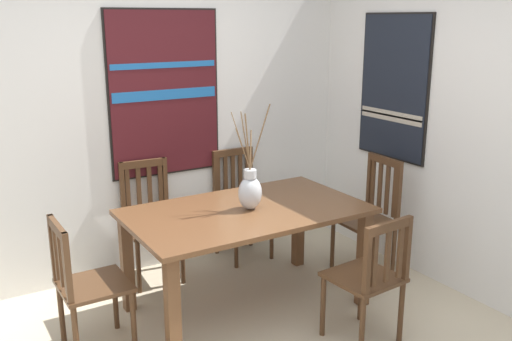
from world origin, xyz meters
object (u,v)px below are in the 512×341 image
at_px(centerpiece_vase, 250,190).
at_px(chair_0, 240,201).
at_px(painting_on_side_wall, 394,87).
at_px(chair_4, 85,284).
at_px(dining_table, 246,224).
at_px(chair_2, 370,214).
at_px(chair_1, 150,219).
at_px(chair_3, 369,277).
at_px(painting_on_back_wall, 165,94).

height_order(centerpiece_vase, chair_0, centerpiece_vase).
distance_m(centerpiece_vase, chair_0, 1.07).
bearing_deg(painting_on_side_wall, centerpiece_vase, -173.41).
bearing_deg(painting_on_side_wall, chair_4, -177.14).
bearing_deg(dining_table, centerpiece_vase, -30.93).
height_order(chair_2, painting_on_side_wall, painting_on_side_wall).
bearing_deg(dining_table, chair_1, 115.42).
bearing_deg(chair_4, centerpiece_vase, -1.95).
distance_m(chair_0, painting_on_side_wall, 1.65).
relative_size(chair_2, chair_3, 1.09).
bearing_deg(chair_2, dining_table, -179.19).
relative_size(chair_0, painting_on_back_wall, 0.71).
height_order(chair_0, chair_4, chair_0).
bearing_deg(painting_on_back_wall, centerpiece_vase, -80.20).
xyz_separation_m(dining_table, chair_4, (-1.15, 0.03, -0.18)).
distance_m(centerpiece_vase, painting_on_side_wall, 1.64).
bearing_deg(painting_on_back_wall, chair_4, -134.40).
relative_size(centerpiece_vase, chair_2, 0.77).
height_order(dining_table, painting_on_side_wall, painting_on_side_wall).
relative_size(chair_1, chair_2, 0.99).
bearing_deg(painting_on_back_wall, chair_3, -72.40).
xyz_separation_m(chair_2, painting_on_side_wall, (0.33, 0.14, 1.02)).
bearing_deg(chair_3, chair_1, 116.57).
xyz_separation_m(centerpiece_vase, painting_on_back_wall, (-0.18, 1.06, 0.58)).
bearing_deg(chair_1, chair_2, -27.39).
bearing_deg(centerpiece_vase, chair_3, -63.17).
height_order(dining_table, chair_0, chair_0).
height_order(chair_0, chair_3, chair_0).
relative_size(chair_3, painting_on_side_wall, 0.74).
bearing_deg(chair_0, chair_4, -152.03).
bearing_deg(centerpiece_vase, chair_0, 64.53).
distance_m(dining_table, chair_2, 1.22).
relative_size(dining_table, centerpiece_vase, 2.23).
relative_size(chair_0, chair_4, 1.06).
xyz_separation_m(chair_0, painting_on_back_wall, (-0.61, 0.17, 0.98)).
height_order(chair_0, chair_2, chair_2).
relative_size(chair_2, painting_on_back_wall, 0.72).
distance_m(chair_0, chair_1, 0.85).
height_order(chair_2, chair_4, chair_2).
height_order(chair_4, painting_on_side_wall, painting_on_side_wall).
distance_m(chair_4, painting_on_back_wall, 1.75).
relative_size(chair_4, painting_on_back_wall, 0.67).
relative_size(dining_table, painting_on_side_wall, 1.39).
bearing_deg(centerpiece_vase, dining_table, 149.07).
xyz_separation_m(chair_4, painting_on_side_wall, (2.69, 0.13, 1.05)).
bearing_deg(painting_on_back_wall, dining_table, -81.35).
height_order(dining_table, chair_1, chair_1).
distance_m(chair_1, chair_4, 1.12).
height_order(chair_3, painting_on_side_wall, painting_on_side_wall).
bearing_deg(chair_3, chair_4, 151.82).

